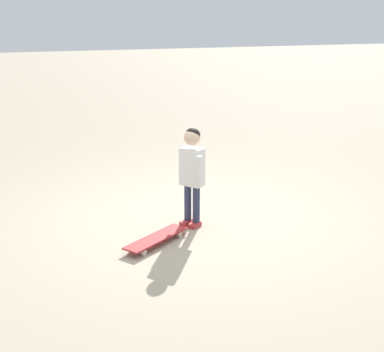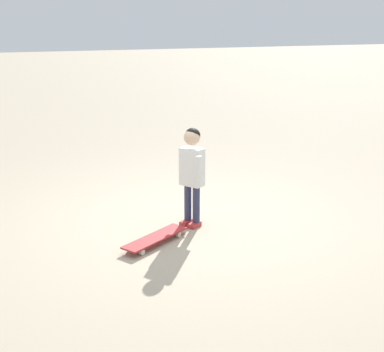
{
  "view_description": "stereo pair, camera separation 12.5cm",
  "coord_description": "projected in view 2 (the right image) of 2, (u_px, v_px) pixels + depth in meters",
  "views": [
    {
      "loc": [
        1.75,
        5.56,
        2.26
      ],
      "look_at": [
        -0.06,
        0.12,
        0.55
      ],
      "focal_mm": 53.68,
      "sensor_mm": 36.0,
      "label": 1
    },
    {
      "loc": [
        1.63,
        5.6,
        2.26
      ],
      "look_at": [
        -0.06,
        0.12,
        0.55
      ],
      "focal_mm": 53.68,
      "sensor_mm": 36.0,
      "label": 2
    }
  ],
  "objects": [
    {
      "name": "skateboard",
      "position": [
        155.0,
        238.0,
        5.65
      ],
      "size": [
        0.75,
        0.61,
        0.07
      ],
      "color": "#B22D2D",
      "rests_on": "ground"
    },
    {
      "name": "child_person",
      "position": [
        192.0,
        166.0,
        5.96
      ],
      "size": [
        0.27,
        0.4,
        1.06
      ],
      "color": "#2D3351",
      "rests_on": "ground"
    },
    {
      "name": "ground_plane",
      "position": [
        183.0,
        222.0,
        6.23
      ],
      "size": [
        50.0,
        50.0,
        0.0
      ],
      "primitive_type": "plane",
      "color": "tan"
    }
  ]
}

